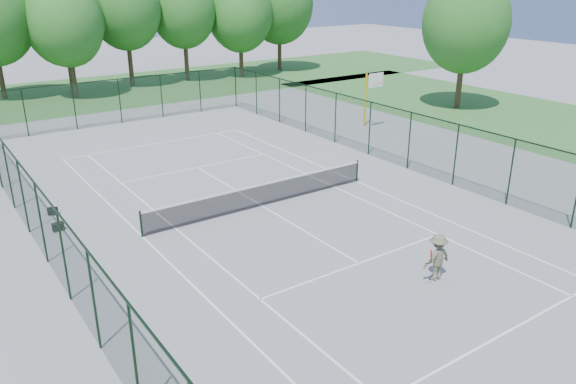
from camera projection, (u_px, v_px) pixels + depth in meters
name	position (u px, v px, depth m)	size (l,w,h in m)	color
ground	(262.00, 206.00, 24.69)	(140.00, 140.00, 0.00)	gray
grass_far	(74.00, 94.00, 47.67)	(80.00, 16.00, 0.01)	#3B7432
grass_side	(514.00, 115.00, 40.49)	(14.00, 40.00, 0.01)	#3B7432
court_lines	(262.00, 206.00, 24.68)	(11.05, 23.85, 0.01)	white
tennis_net	(262.00, 194.00, 24.48)	(11.08, 0.08, 1.10)	black
fence_enclosure	(262.00, 173.00, 24.12)	(18.05, 36.05, 3.02)	#1C3E24
tree_line_far	(64.00, 21.00, 45.50)	(39.40, 6.40, 9.70)	#463321
basketball_goal	(371.00, 89.00, 36.41)	(1.20, 1.43, 3.65)	#D0AC01
tree_side	(466.00, 23.00, 40.58)	(6.25, 6.25, 9.89)	#463321
sports_bag_a	(58.00, 227.00, 22.26)	(0.42, 0.25, 0.34)	black
sports_bag_b	(53.00, 211.00, 23.75)	(0.40, 0.24, 0.31)	black
tennis_player	(437.00, 257.00, 18.48)	(1.96, 0.92, 1.62)	#5F644A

